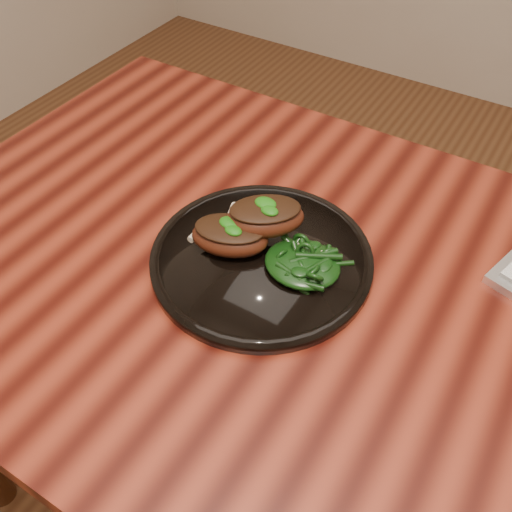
{
  "coord_description": "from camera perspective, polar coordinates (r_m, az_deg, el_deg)",
  "views": [
    {
      "loc": [
        0.04,
        -0.48,
        1.34
      ],
      "look_at": [
        -0.25,
        -0.02,
        0.78
      ],
      "focal_mm": 40.0,
      "sensor_mm": 36.0,
      "label": 1
    }
  ],
  "objects": [
    {
      "name": "lamb_chop_back",
      "position": [
        0.8,
        0.86,
        4.0
      ],
      "size": [
        0.13,
        0.12,
        0.05
      ],
      "color": "#491C0E",
      "rests_on": "plate"
    },
    {
      "name": "plate",
      "position": [
        0.81,
        0.54,
        -0.28
      ],
      "size": [
        0.31,
        0.31,
        0.02
      ],
      "color": "black",
      "rests_on": "desk"
    },
    {
      "name": "greens_heap",
      "position": [
        0.77,
        4.69,
        -0.42
      ],
      "size": [
        0.11,
        0.1,
        0.04
      ],
      "color": "black",
      "rests_on": "plate"
    },
    {
      "name": "desk",
      "position": [
        0.83,
        15.59,
        -11.2
      ],
      "size": [
        1.6,
        0.8,
        0.75
      ],
      "color": "#330B06",
      "rests_on": "ground"
    },
    {
      "name": "lamb_chop_front",
      "position": [
        0.79,
        -2.67,
        2.07
      ],
      "size": [
        0.13,
        0.1,
        0.05
      ],
      "color": "#491C0E",
      "rests_on": "plate"
    },
    {
      "name": "herb_smear",
      "position": [
        0.86,
        0.64,
        3.95
      ],
      "size": [
        0.08,
        0.05,
        0.0
      ],
      "primitive_type": "ellipsoid",
      "color": "#0D4D08",
      "rests_on": "plate"
    }
  ]
}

